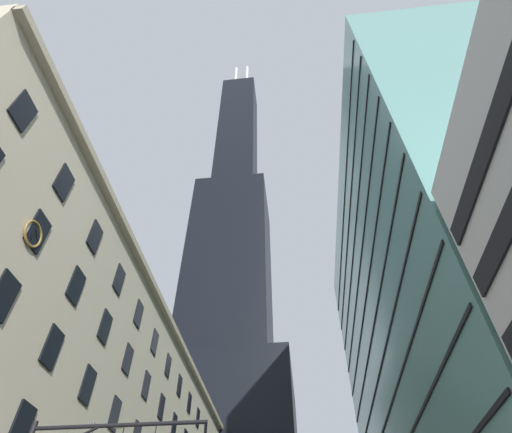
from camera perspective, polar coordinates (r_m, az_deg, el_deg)
The scene contains 2 objects.
dark_skyscraper at distance 102.36m, azimuth -3.95°, elevation -13.15°, with size 29.41×29.41×193.06m.
glass_office_midrise at distance 51.82m, azimuth 26.15°, elevation -13.83°, with size 18.77×51.69×49.87m.
Camera 1 is at (2.69, -11.72, 1.28)m, focal length 28.51 mm.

